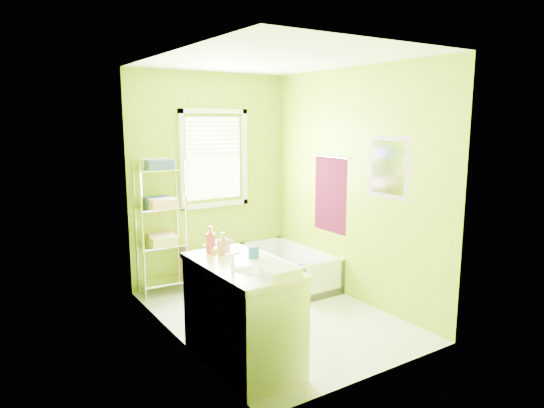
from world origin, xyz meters
TOP-DOWN VIEW (x-y plane):
  - ground at (0.00, 0.00)m, footprint 2.90×2.90m
  - room_envelope at (0.00, 0.00)m, footprint 2.14×2.94m
  - window at (0.05, 1.42)m, footprint 0.92×0.05m
  - door at (-1.04, -1.00)m, footprint 0.09×0.80m
  - right_wall_decor at (1.04, -0.02)m, footprint 0.04×1.48m
  - bathtub at (0.73, 0.72)m, footprint 0.64×1.37m
  - toilet at (-0.31, 1.05)m, footprint 0.57×0.74m
  - vanity at (-0.77, -0.69)m, footprint 0.59×1.16m
  - wire_shelf_unit at (-0.72, 1.28)m, footprint 0.55×0.44m

SIDE VIEW (x-z plane):
  - ground at x=0.00m, z-range 0.00..0.00m
  - bathtub at x=0.73m, z-range -0.08..0.36m
  - toilet at x=-0.31m, z-range 0.00..0.67m
  - vanity at x=-0.77m, z-range -0.09..1.02m
  - wire_shelf_unit at x=-0.72m, z-range 0.17..1.76m
  - door at x=-1.04m, z-range 0.00..2.00m
  - right_wall_decor at x=1.04m, z-range 0.74..1.91m
  - room_envelope at x=0.00m, z-range 0.24..2.86m
  - window at x=0.05m, z-range 1.00..2.22m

